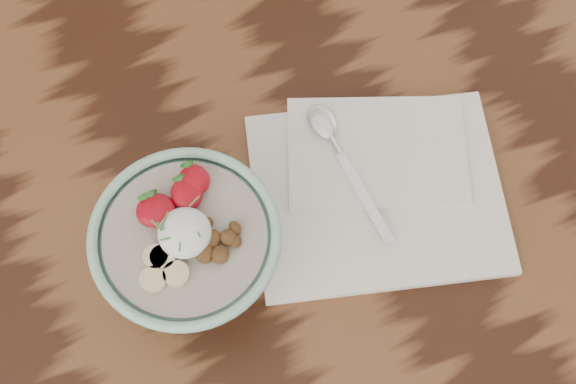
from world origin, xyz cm
name	(u,v)px	position (x,y,z in cm)	size (l,w,h in cm)	color
table	(194,252)	(0.00, 0.00, 65.70)	(160.00, 90.00, 75.00)	black
breakfast_bowl	(189,248)	(-0.75, -4.83, 81.05)	(17.75, 17.75, 11.86)	#92C4AF
napkin	(377,185)	(20.03, -4.90, 75.67)	(31.17, 28.01, 1.59)	white
spoon	(333,140)	(17.76, 1.24, 76.97)	(2.97, 17.38, 0.91)	silver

